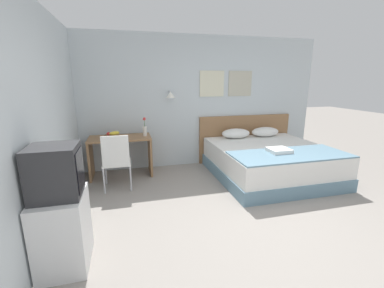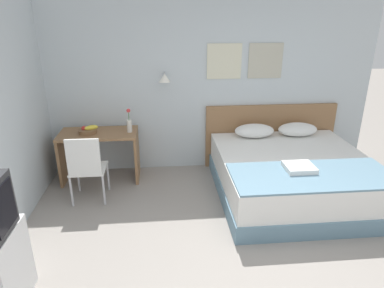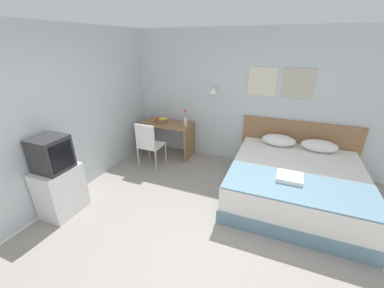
{
  "view_description": "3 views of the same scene",
  "coord_description": "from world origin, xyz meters",
  "px_view_note": "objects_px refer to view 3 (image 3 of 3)",
  "views": [
    {
      "loc": [
        -1.41,
        -2.5,
        1.79
      ],
      "look_at": [
        -0.4,
        1.39,
        0.77
      ],
      "focal_mm": 24.0,
      "sensor_mm": 36.0,
      "label": 1
    },
    {
      "loc": [
        -0.61,
        -2.48,
        2.41
      ],
      "look_at": [
        -0.26,
        1.26,
        0.94
      ],
      "focal_mm": 32.0,
      "sensor_mm": 36.0,
      "label": 2
    },
    {
      "loc": [
        0.82,
        -2.02,
        2.39
      ],
      "look_at": [
        -0.52,
        1.28,
        0.83
      ],
      "focal_mm": 22.0,
      "sensor_mm": 36.0,
      "label": 3
    }
  ],
  "objects_px": {
    "headboard": "(297,146)",
    "throw_blanket": "(298,187)",
    "folded_towel_near_foot": "(290,177)",
    "desk": "(167,133)",
    "fruit_bowl": "(161,120)",
    "television": "(51,154)",
    "flower_vase": "(185,120)",
    "bed": "(294,184)",
    "pillow_left": "(279,140)",
    "tv_stand": "(61,191)",
    "pillow_right": "(319,146)",
    "desk_chair": "(148,142)"
  },
  "relations": [
    {
      "from": "desk_chair",
      "to": "pillow_right",
      "type": "bearing_deg",
      "value": 13.2
    },
    {
      "from": "pillow_left",
      "to": "fruit_bowl",
      "type": "height_order",
      "value": "fruit_bowl"
    },
    {
      "from": "throw_blanket",
      "to": "folded_towel_near_foot",
      "type": "distance_m",
      "value": 0.19
    },
    {
      "from": "fruit_bowl",
      "to": "television",
      "type": "distance_m",
      "value": 2.42
    },
    {
      "from": "headboard",
      "to": "desk",
      "type": "relative_size",
      "value": 1.88
    },
    {
      "from": "bed",
      "to": "pillow_left",
      "type": "distance_m",
      "value": 0.95
    },
    {
      "from": "bed",
      "to": "throw_blanket",
      "type": "height_order",
      "value": "throw_blanket"
    },
    {
      "from": "headboard",
      "to": "tv_stand",
      "type": "xyz_separation_m",
      "value": [
        -3.21,
        -2.69,
        -0.14
      ]
    },
    {
      "from": "folded_towel_near_foot",
      "to": "tv_stand",
      "type": "xyz_separation_m",
      "value": [
        -3.1,
        -1.18,
        -0.27
      ]
    },
    {
      "from": "headboard",
      "to": "desk_chair",
      "type": "height_order",
      "value": "headboard"
    },
    {
      "from": "throw_blanket",
      "to": "fruit_bowl",
      "type": "distance_m",
      "value": 3.14
    },
    {
      "from": "bed",
      "to": "television",
      "type": "height_order",
      "value": "television"
    },
    {
      "from": "flower_vase",
      "to": "folded_towel_near_foot",
      "type": "bearing_deg",
      "value": -29.31
    },
    {
      "from": "bed",
      "to": "tv_stand",
      "type": "height_order",
      "value": "tv_stand"
    },
    {
      "from": "pillow_right",
      "to": "desk",
      "type": "distance_m",
      "value": 3.04
    },
    {
      "from": "headboard",
      "to": "throw_blanket",
      "type": "relative_size",
      "value": 1.09
    },
    {
      "from": "throw_blanket",
      "to": "desk",
      "type": "distance_m",
      "value": 3.01
    },
    {
      "from": "fruit_bowl",
      "to": "tv_stand",
      "type": "distance_m",
      "value": 2.45
    },
    {
      "from": "folded_towel_near_foot",
      "to": "tv_stand",
      "type": "distance_m",
      "value": 3.33
    },
    {
      "from": "television",
      "to": "pillow_right",
      "type": "bearing_deg",
      "value": 34.36
    },
    {
      "from": "headboard",
      "to": "pillow_left",
      "type": "relative_size",
      "value": 3.49
    },
    {
      "from": "pillow_left",
      "to": "desk_chair",
      "type": "bearing_deg",
      "value": -163.22
    },
    {
      "from": "pillow_right",
      "to": "headboard",
      "type": "bearing_deg",
      "value": 142.77
    },
    {
      "from": "pillow_left",
      "to": "folded_towel_near_foot",
      "type": "bearing_deg",
      "value": -79.73
    },
    {
      "from": "headboard",
      "to": "throw_blanket",
      "type": "distance_m",
      "value": 1.66
    },
    {
      "from": "folded_towel_near_foot",
      "to": "fruit_bowl",
      "type": "relative_size",
      "value": 1.2
    },
    {
      "from": "flower_vase",
      "to": "desk",
      "type": "bearing_deg",
      "value": 177.6
    },
    {
      "from": "headboard",
      "to": "television",
      "type": "xyz_separation_m",
      "value": [
        -3.21,
        -2.69,
        0.47
      ]
    },
    {
      "from": "desk",
      "to": "flower_vase",
      "type": "bearing_deg",
      "value": -2.4
    },
    {
      "from": "pillow_right",
      "to": "desk",
      "type": "relative_size",
      "value": 0.54
    },
    {
      "from": "desk_chair",
      "to": "fruit_bowl",
      "type": "distance_m",
      "value": 0.73
    },
    {
      "from": "pillow_left",
      "to": "flower_vase",
      "type": "xyz_separation_m",
      "value": [
        -1.89,
        -0.06,
        0.19
      ]
    },
    {
      "from": "pillow_right",
      "to": "desk_chair",
      "type": "distance_m",
      "value": 3.18
    },
    {
      "from": "folded_towel_near_foot",
      "to": "television",
      "type": "xyz_separation_m",
      "value": [
        -3.09,
        -1.18,
        0.34
      ]
    },
    {
      "from": "bed",
      "to": "desk",
      "type": "distance_m",
      "value": 2.8
    },
    {
      "from": "desk_chair",
      "to": "flower_vase",
      "type": "distance_m",
      "value": 0.91
    },
    {
      "from": "desk_chair",
      "to": "television",
      "type": "height_order",
      "value": "television"
    },
    {
      "from": "throw_blanket",
      "to": "pillow_left",
      "type": "bearing_deg",
      "value": 103.87
    },
    {
      "from": "desk",
      "to": "headboard",
      "type": "bearing_deg",
      "value": 6.45
    },
    {
      "from": "headboard",
      "to": "fruit_bowl",
      "type": "relative_size",
      "value": 7.32
    },
    {
      "from": "folded_towel_near_foot",
      "to": "desk",
      "type": "xyz_separation_m",
      "value": [
        -2.57,
        1.21,
        -0.12
      ]
    },
    {
      "from": "throw_blanket",
      "to": "tv_stand",
      "type": "bearing_deg",
      "value": -162.1
    },
    {
      "from": "fruit_bowl",
      "to": "folded_towel_near_foot",
      "type": "bearing_deg",
      "value": -23.92
    },
    {
      "from": "television",
      "to": "folded_towel_near_foot",
      "type": "bearing_deg",
      "value": 20.91
    },
    {
      "from": "bed",
      "to": "desk_chair",
      "type": "distance_m",
      "value": 2.76
    },
    {
      "from": "folded_towel_near_foot",
      "to": "flower_vase",
      "type": "height_order",
      "value": "flower_vase"
    },
    {
      "from": "throw_blanket",
      "to": "tv_stand",
      "type": "xyz_separation_m",
      "value": [
        -3.21,
        -1.04,
        -0.23
      ]
    },
    {
      "from": "bed",
      "to": "headboard",
      "type": "distance_m",
      "value": 1.08
    },
    {
      "from": "desk",
      "to": "flower_vase",
      "type": "distance_m",
      "value": 0.59
    },
    {
      "from": "folded_towel_near_foot",
      "to": "desk",
      "type": "bearing_deg",
      "value": 154.91
    }
  ]
}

